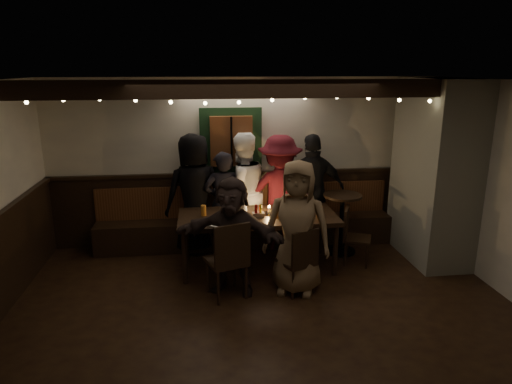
{
  "coord_description": "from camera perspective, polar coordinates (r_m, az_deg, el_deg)",
  "views": [
    {
      "loc": [
        -0.69,
        -4.51,
        2.75
      ],
      "look_at": [
        0.08,
        1.6,
        1.05
      ],
      "focal_mm": 32.0,
      "sensor_mm": 36.0,
      "label": 1
    }
  ],
  "objects": [
    {
      "name": "room",
      "position": [
        6.41,
        8.97,
        0.08
      ],
      "size": [
        6.02,
        5.01,
        2.62
      ],
      "color": "black",
      "rests_on": "ground"
    },
    {
      "name": "dining_table",
      "position": [
        6.29,
        0.21,
        -3.48
      ],
      "size": [
        2.17,
        0.93,
        0.94
      ],
      "color": "black",
      "rests_on": "ground"
    },
    {
      "name": "chair_near_left",
      "position": [
        5.51,
        -3.38,
        -8.03
      ],
      "size": [
        0.57,
        0.57,
        0.99
      ],
      "color": "black",
      "rests_on": "ground"
    },
    {
      "name": "chair_near_right",
      "position": [
        5.67,
        5.57,
        -8.17
      ],
      "size": [
        0.51,
        0.51,
        0.86
      ],
      "color": "black",
      "rests_on": "ground"
    },
    {
      "name": "chair_end",
      "position": [
        6.66,
        11.92,
        -5.0
      ],
      "size": [
        0.49,
        0.49,
        0.82
      ],
      "color": "black",
      "rests_on": "ground"
    },
    {
      "name": "high_top",
      "position": [
        6.99,
        10.66,
        -2.95
      ],
      "size": [
        0.57,
        0.57,
        0.91
      ],
      "color": "black",
      "rests_on": "ground"
    },
    {
      "name": "person_a",
      "position": [
        6.92,
        -7.67,
        -0.15
      ],
      "size": [
        1.02,
        0.83,
        1.81
      ],
      "primitive_type": "imported",
      "rotation": [
        0.0,
        0.0,
        3.47
      ],
      "color": "black",
      "rests_on": "ground"
    },
    {
      "name": "person_b",
      "position": [
        6.86,
        -4.17,
        -1.31
      ],
      "size": [
        0.61,
        0.44,
        1.55
      ],
      "primitive_type": "imported",
      "rotation": [
        0.0,
        0.0,
        3.27
      ],
      "color": "black",
      "rests_on": "ground"
    },
    {
      "name": "person_c",
      "position": [
        6.96,
        -1.79,
        0.05
      ],
      "size": [
        1.07,
        0.96,
        1.81
      ],
      "primitive_type": "imported",
      "rotation": [
        0.0,
        0.0,
        3.52
      ],
      "color": "white",
      "rests_on": "ground"
    },
    {
      "name": "person_d",
      "position": [
        6.94,
        2.97,
        -0.14
      ],
      "size": [
        1.26,
        0.87,
        1.78
      ],
      "primitive_type": "imported",
      "rotation": [
        0.0,
        0.0,
        2.94
      ],
      "color": "#4C1019",
      "rests_on": "ground"
    },
    {
      "name": "person_e",
      "position": [
        7.14,
        7.07,
        0.17
      ],
      "size": [
        1.07,
        0.52,
        1.77
      ],
      "primitive_type": "imported",
      "rotation": [
        0.0,
        0.0,
        3.22
      ],
      "color": "black",
      "rests_on": "ground"
    },
    {
      "name": "person_f",
      "position": [
        5.63,
        -3.03,
        -5.5
      ],
      "size": [
        1.44,
        0.94,
        1.48
      ],
      "primitive_type": "imported",
      "rotation": [
        0.0,
        0.0,
        -0.4
      ],
      "color": "#2B201E",
      "rests_on": "ground"
    },
    {
      "name": "person_g",
      "position": [
        5.61,
        5.15,
        -4.48
      ],
      "size": [
        0.95,
        0.78,
        1.69
      ],
      "primitive_type": "imported",
      "rotation": [
        0.0,
        0.0,
        -0.33
      ],
      "color": "#7C6345",
      "rests_on": "ground"
    }
  ]
}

